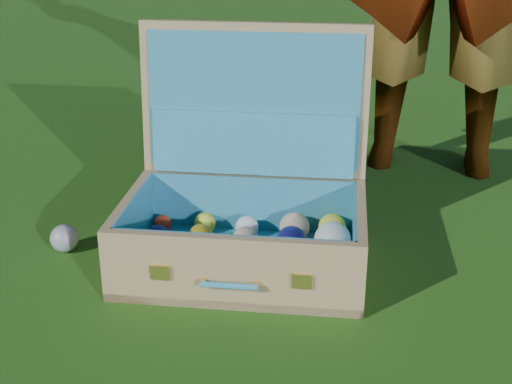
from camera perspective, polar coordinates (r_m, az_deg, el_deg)
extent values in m
plane|color=#215114|center=(1.92, -3.09, -5.39)|extent=(60.00, 60.00, 0.00)
sphere|color=teal|center=(2.01, -15.10, -3.60)|extent=(0.08, 0.08, 0.08)
cube|color=tan|center=(1.86, -1.05, -5.83)|extent=(0.71, 0.57, 0.02)
cube|color=tan|center=(1.66, -2.01, -6.53)|extent=(0.60, 0.20, 0.18)
cube|color=tan|center=(2.00, -0.28, -1.15)|extent=(0.60, 0.20, 0.18)
cube|color=tan|center=(1.89, -10.04, -3.04)|extent=(0.13, 0.36, 0.18)
cube|color=tan|center=(1.81, 8.30, -4.06)|extent=(0.13, 0.36, 0.18)
cube|color=teal|center=(1.86, -1.05, -5.43)|extent=(0.65, 0.52, 0.01)
cube|color=teal|center=(1.66, -1.94, -5.95)|extent=(0.55, 0.17, 0.16)
cube|color=teal|center=(1.98, -0.34, -1.02)|extent=(0.55, 0.17, 0.16)
cube|color=teal|center=(1.88, -9.64, -2.76)|extent=(0.11, 0.35, 0.16)
cube|color=teal|center=(1.81, 7.86, -3.72)|extent=(0.11, 0.35, 0.16)
cube|color=tan|center=(1.94, -0.13, 7.40)|extent=(0.61, 0.25, 0.41)
cube|color=teal|center=(1.92, -0.21, 7.28)|extent=(0.56, 0.20, 0.37)
cube|color=teal|center=(1.94, -0.27, 3.89)|extent=(0.54, 0.19, 0.17)
cube|color=#F2C659|center=(1.67, -7.70, -6.39)|extent=(0.05, 0.02, 0.04)
cube|color=#F2C659|center=(1.63, 3.67, -7.13)|extent=(0.05, 0.02, 0.04)
cylinder|color=teal|center=(1.64, -2.17, -7.50)|extent=(0.13, 0.05, 0.01)
cube|color=#F2C659|center=(1.65, -4.25, -7.21)|extent=(0.02, 0.02, 0.01)
cube|color=#F2C659|center=(1.64, 0.02, -7.50)|extent=(0.02, 0.02, 0.01)
sphere|color=yellow|center=(1.77, -8.89, -5.92)|extent=(0.06, 0.06, 0.06)
sphere|color=yellow|center=(1.74, -5.69, -6.05)|extent=(0.07, 0.07, 0.07)
sphere|color=yellow|center=(1.73, -1.46, -6.31)|extent=(0.07, 0.07, 0.07)
sphere|color=red|center=(1.71, 2.57, -6.99)|extent=(0.05, 0.05, 0.05)
sphere|color=orange|center=(1.71, 6.55, -6.78)|extent=(0.07, 0.07, 0.07)
sphere|color=yellow|center=(1.85, -8.75, -4.36)|extent=(0.07, 0.07, 0.07)
sphere|color=#A99016|center=(1.82, -4.93, -4.53)|extent=(0.08, 0.08, 0.08)
sphere|color=silver|center=(1.80, -1.49, -4.97)|extent=(0.08, 0.08, 0.08)
sphere|color=orange|center=(1.80, 2.12, -5.48)|extent=(0.05, 0.05, 0.05)
sphere|color=orange|center=(1.78, 6.32, -5.79)|extent=(0.06, 0.06, 0.06)
sphere|color=#111155|center=(1.92, -7.89, -3.51)|extent=(0.06, 0.06, 0.06)
sphere|color=#A99016|center=(1.90, -4.43, -3.54)|extent=(0.07, 0.07, 0.07)
sphere|color=beige|center=(1.87, -0.87, -3.84)|extent=(0.07, 0.07, 0.07)
sphere|color=#111155|center=(1.85, 2.84, -3.96)|extent=(0.08, 0.08, 0.08)
sphere|color=silver|center=(1.85, 6.14, -3.85)|extent=(0.10, 0.10, 0.10)
sphere|color=red|center=(2.00, -7.49, -2.53)|extent=(0.05, 0.05, 0.05)
sphere|color=yellow|center=(1.98, -4.11, -2.50)|extent=(0.06, 0.06, 0.06)
sphere|color=silver|center=(1.95, -0.74, -2.82)|extent=(0.06, 0.06, 0.06)
sphere|color=beige|center=(1.93, 3.10, -2.83)|extent=(0.08, 0.08, 0.08)
sphere|color=yellow|center=(1.95, 6.11, -2.81)|extent=(0.08, 0.08, 0.08)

